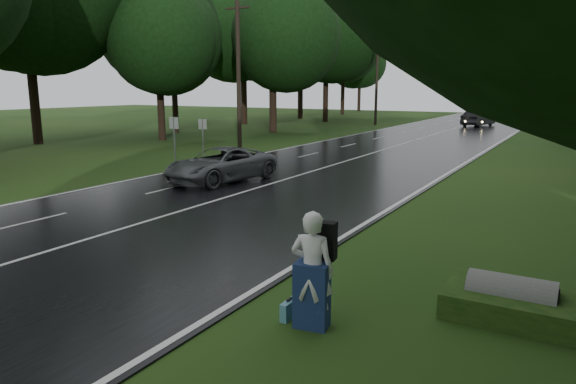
# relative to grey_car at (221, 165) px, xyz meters

# --- Properties ---
(ground) EXTENTS (160.00, 160.00, 0.00)m
(ground) POSITION_rel_grey_car_xyz_m (2.18, -10.37, -0.76)
(ground) COLOR #233F12
(ground) RESTS_ON ground
(road) EXTENTS (12.00, 140.00, 0.04)m
(road) POSITION_rel_grey_car_xyz_m (2.18, 9.63, -0.74)
(road) COLOR black
(road) RESTS_ON ground
(lane_center) EXTENTS (0.12, 140.00, 0.01)m
(lane_center) POSITION_rel_grey_car_xyz_m (2.18, 9.63, -0.71)
(lane_center) COLOR silver
(lane_center) RESTS_ON road
(grey_car) EXTENTS (3.19, 5.48, 1.43)m
(grey_car) POSITION_rel_grey_car_xyz_m (0.00, 0.00, 0.00)
(grey_car) COLOR #535659
(grey_car) RESTS_ON road
(far_car) EXTENTS (2.72, 5.18, 1.62)m
(far_car) POSITION_rel_grey_car_xyz_m (3.67, 38.72, 0.09)
(far_car) COLOR black
(far_car) RESTS_ON road
(hitchhiker) EXTENTS (0.81, 0.75, 2.03)m
(hitchhiker) POSITION_rel_grey_car_xyz_m (9.67, -10.21, 0.19)
(hitchhiker) COLOR silver
(hitchhiker) RESTS_ON ground
(suitcase) EXTENTS (0.14, 0.47, 0.33)m
(suitcase) POSITION_rel_grey_car_xyz_m (9.17, -10.14, -0.59)
(suitcase) COLOR teal
(suitcase) RESTS_ON ground
(culvert) EXTENTS (1.48, 0.74, 0.74)m
(culvert) POSITION_rel_grey_car_xyz_m (12.53, -8.04, -0.76)
(culvert) COLOR slate
(culvert) RESTS_ON ground
(utility_pole_mid) EXTENTS (1.80, 0.28, 9.86)m
(utility_pole_mid) POSITION_rel_grey_car_xyz_m (-6.32, 10.36, -0.76)
(utility_pole_mid) COLOR black
(utility_pole_mid) RESTS_ON ground
(utility_pole_far) EXTENTS (1.80, 0.28, 10.44)m
(utility_pole_far) POSITION_rel_grey_car_xyz_m (-6.32, 35.57, -0.76)
(utility_pole_far) COLOR black
(utility_pole_far) RESTS_ON ground
(road_sign_a) EXTENTS (0.60, 0.10, 2.50)m
(road_sign_a) POSITION_rel_grey_car_xyz_m (-5.02, 2.70, -0.76)
(road_sign_a) COLOR white
(road_sign_a) RESTS_ON ground
(road_sign_b) EXTENTS (0.55, 0.10, 2.27)m
(road_sign_b) POSITION_rel_grey_car_xyz_m (-5.02, 5.01, -0.76)
(road_sign_b) COLOR white
(road_sign_b) RESTS_ON ground
(tree_left_d) EXTENTS (8.40, 8.40, 13.13)m
(tree_left_d) POSITION_rel_grey_car_xyz_m (-14.78, 12.08, -0.76)
(tree_left_d) COLOR black
(tree_left_d) RESTS_ON ground
(tree_left_e) EXTENTS (9.00, 9.00, 14.06)m
(tree_left_e) POSITION_rel_grey_car_xyz_m (-11.13, 22.41, -0.76)
(tree_left_e) COLOR black
(tree_left_e) RESTS_ON ground
(tree_left_f) EXTENTS (11.32, 11.32, 17.68)m
(tree_left_f) POSITION_rel_grey_car_xyz_m (-13.35, 37.78, -0.76)
(tree_left_f) COLOR black
(tree_left_f) RESTS_ON ground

